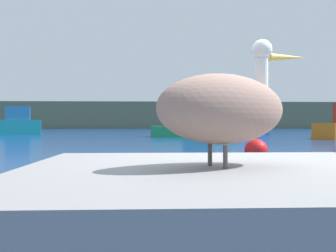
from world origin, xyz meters
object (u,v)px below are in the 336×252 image
at_px(fishing_boat_teal, 11,124).
at_px(mooring_buoy, 256,151).
at_px(fishing_boat_blue, 244,124).
at_px(pelican, 225,108).
at_px(fishing_boat_green, 194,128).

height_order(fishing_boat_teal, mooring_buoy, fishing_boat_teal).
xyz_separation_m(fishing_boat_blue, mooring_buoy, (-7.52, -29.31, -0.69)).
bearing_deg(fishing_boat_blue, pelican, -98.98).
distance_m(fishing_boat_teal, fishing_boat_blue, 25.17).
bearing_deg(pelican, mooring_buoy, 45.31).
relative_size(pelican, mooring_buoy, 1.93).
bearing_deg(fishing_boat_teal, mooring_buoy, 107.41).
height_order(fishing_boat_blue, mooring_buoy, fishing_boat_blue).
height_order(fishing_boat_green, mooring_buoy, fishing_boat_green).
xyz_separation_m(fishing_boat_green, mooring_buoy, (-0.41, -19.06, -0.40)).
distance_m(fishing_boat_teal, mooring_buoy, 30.18).
height_order(fishing_boat_teal, fishing_boat_blue, fishing_boat_blue).
bearing_deg(fishing_boat_teal, fishing_boat_green, 144.67).
relative_size(pelican, fishing_boat_green, 0.18).
distance_m(fishing_boat_blue, mooring_buoy, 30.27).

